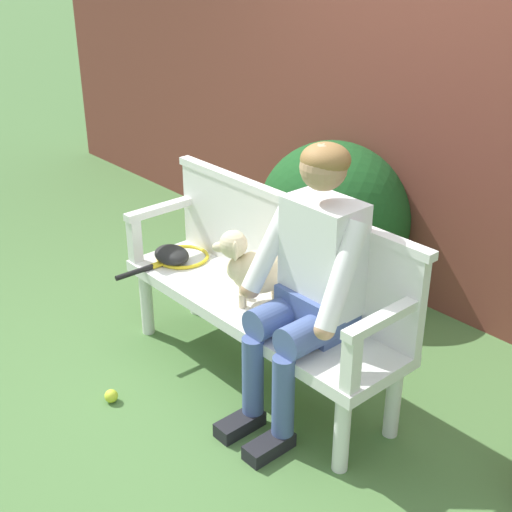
{
  "coord_description": "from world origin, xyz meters",
  "views": [
    {
      "loc": [
        2.23,
        -1.96,
        2.13
      ],
      "look_at": [
        0.0,
        0.0,
        0.69
      ],
      "focal_mm": 49.02,
      "sensor_mm": 36.0,
      "label": 1
    }
  ],
  "objects": [
    {
      "name": "bench_armrest_left_end",
      "position": [
        -0.78,
        -0.08,
        0.64
      ],
      "size": [
        0.06,
        0.46,
        0.28
      ],
      "color": "white",
      "rests_on": "garden_bench"
    },
    {
      "name": "brick_garden_fence",
      "position": [
        0.0,
        1.42,
        1.01
      ],
      "size": [
        8.0,
        0.3,
        2.01
      ],
      "primitive_type": "cube",
      "color": "brown",
      "rests_on": "ground"
    },
    {
      "name": "bench_backrest",
      "position": [
        0.0,
        0.2,
        0.7
      ],
      "size": [
        1.67,
        0.06,
        0.5
      ],
      "color": "white",
      "rests_on": "garden_bench"
    },
    {
      "name": "hedge_bush_far_left",
      "position": [
        -0.46,
        1.04,
        0.47
      ],
      "size": [
        0.99,
        0.88,
        0.94
      ],
      "primitive_type": "ellipsoid",
      "color": "#194C1E",
      "rests_on": "ground"
    },
    {
      "name": "tennis_ball",
      "position": [
        -0.32,
        -0.66,
        0.03
      ],
      "size": [
        0.07,
        0.07,
        0.07
      ],
      "primitive_type": "sphere",
      "color": "#CCDB33",
      "rests_on": "ground"
    },
    {
      "name": "garden_bench",
      "position": [
        0.0,
        0.0,
        0.38
      ],
      "size": [
        1.63,
        0.46,
        0.44
      ],
      "color": "white",
      "rests_on": "ground"
    },
    {
      "name": "baseball_glove",
      "position": [
        -0.63,
        -0.05,
        0.49
      ],
      "size": [
        0.22,
        0.17,
        0.09
      ],
      "primitive_type": "ellipsoid",
      "rotation": [
        0.0,
        0.0,
        -0.02
      ],
      "color": "black",
      "rests_on": "garden_bench"
    },
    {
      "name": "dog_on_bench",
      "position": [
        -0.01,
        -0.01,
        0.63
      ],
      "size": [
        0.32,
        0.35,
        0.38
      ],
      "color": "beige",
      "rests_on": "garden_bench"
    },
    {
      "name": "person_seated",
      "position": [
        0.36,
        -0.01,
        0.72
      ],
      "size": [
        0.56,
        0.63,
        1.31
      ],
      "color": "black",
      "rests_on": "ground"
    },
    {
      "name": "ground_plane",
      "position": [
        0.0,
        0.0,
        0.0
      ],
      "size": [
        40.0,
        40.0,
        0.0
      ],
      "primitive_type": "plane",
      "color": "#4C753D"
    },
    {
      "name": "tennis_racket",
      "position": [
        -0.63,
        -0.01,
        0.45
      ],
      "size": [
        0.3,
        0.56,
        0.03
      ],
      "color": "yellow",
      "rests_on": "garden_bench"
    },
    {
      "name": "bench_armrest_right_end",
      "position": [
        0.78,
        -0.08,
        0.64
      ],
      "size": [
        0.06,
        0.46,
        0.28
      ],
      "color": "white",
      "rests_on": "garden_bench"
    }
  ]
}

